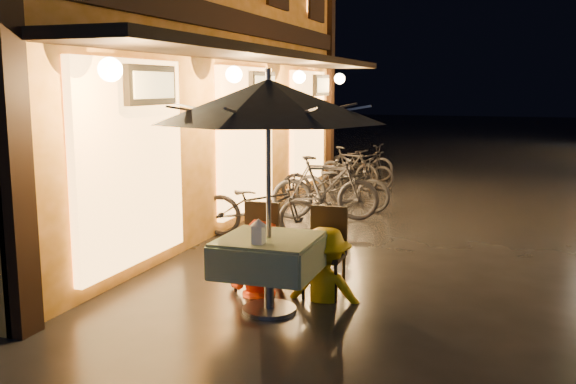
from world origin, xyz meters
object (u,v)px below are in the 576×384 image
at_px(cafe_table, 269,256).
at_px(table_lantern, 258,230).
at_px(person_orange, 258,221).
at_px(patio_umbrella, 268,101).
at_px(person_yellow, 326,229).
at_px(bicycle_0, 260,206).

bearing_deg(cafe_table, table_lantern, -90.00).
bearing_deg(person_orange, patio_umbrella, 124.18).
bearing_deg(person_yellow, patio_umbrella, 49.58).
xyz_separation_m(cafe_table, bicycle_0, (-1.25, 2.94, -0.09)).
height_order(patio_umbrella, person_yellow, patio_umbrella).
bearing_deg(cafe_table, person_orange, 120.94).
height_order(person_orange, person_yellow, person_orange).
height_order(cafe_table, patio_umbrella, patio_umbrella).
height_order(cafe_table, person_yellow, person_yellow).
bearing_deg(person_orange, table_lantern, 114.99).
bearing_deg(bicycle_0, patio_umbrella, -159.55).
xyz_separation_m(cafe_table, table_lantern, (0.00, -0.28, 0.33)).
bearing_deg(table_lantern, patio_umbrella, 90.00).
bearing_deg(table_lantern, cafe_table, 90.00).
relative_size(table_lantern, person_orange, 0.16).
bearing_deg(table_lantern, person_orange, 111.75).
xyz_separation_m(cafe_table, patio_umbrella, (0.00, 0.00, 1.56)).
xyz_separation_m(patio_umbrella, person_yellow, (0.44, 0.57, -1.38)).
relative_size(cafe_table, patio_umbrella, 0.40).
relative_size(person_yellow, bicycle_0, 0.81).
relative_size(patio_umbrella, bicycle_0, 1.30).
distance_m(cafe_table, bicycle_0, 3.20).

